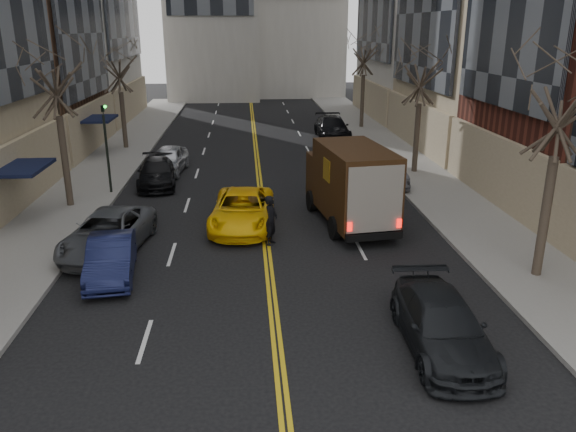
% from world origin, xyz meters
% --- Properties ---
extents(sidewalk_left, '(4.00, 66.00, 0.15)m').
position_xyz_m(sidewalk_left, '(-9.00, 27.00, 0.07)').
color(sidewalk_left, slate).
rests_on(sidewalk_left, ground).
extents(sidewalk_right, '(4.00, 66.00, 0.15)m').
position_xyz_m(sidewalk_right, '(9.00, 27.00, 0.07)').
color(sidewalk_right, slate).
rests_on(sidewalk_right, ground).
extents(tree_lf_mid, '(3.20, 3.20, 8.91)m').
position_xyz_m(tree_lf_mid, '(-8.80, 20.00, 6.60)').
color(tree_lf_mid, '#382D23').
rests_on(tree_lf_mid, sidewalk_left).
extents(tree_lf_far, '(3.20, 3.20, 8.12)m').
position_xyz_m(tree_lf_far, '(-8.80, 33.00, 6.02)').
color(tree_lf_far, '#382D23').
rests_on(tree_lf_far, sidewalk_left).
extents(tree_rt_near, '(3.20, 3.20, 8.71)m').
position_xyz_m(tree_rt_near, '(8.80, 11.00, 6.45)').
color(tree_rt_near, '#382D23').
rests_on(tree_rt_near, sidewalk_right).
extents(tree_rt_mid, '(3.20, 3.20, 8.32)m').
position_xyz_m(tree_rt_mid, '(8.80, 25.00, 6.17)').
color(tree_rt_mid, '#382D23').
rests_on(tree_rt_mid, sidewalk_right).
extents(tree_rt_far, '(3.20, 3.20, 9.11)m').
position_xyz_m(tree_rt_far, '(8.80, 40.00, 6.74)').
color(tree_rt_far, '#382D23').
rests_on(tree_rt_far, sidewalk_right).
extents(traffic_signal, '(0.29, 0.26, 4.70)m').
position_xyz_m(traffic_signal, '(-7.39, 22.00, 2.82)').
color(traffic_signal, black).
rests_on(traffic_signal, sidewalk_left).
extents(ups_truck, '(3.13, 6.41, 3.38)m').
position_xyz_m(ups_truck, '(3.59, 16.86, 1.70)').
color(ups_truck, black).
rests_on(ups_truck, ground).
extents(observer_sedan, '(2.06, 4.79, 1.38)m').
position_xyz_m(observer_sedan, '(4.20, 7.05, 0.69)').
color(observer_sedan, black).
rests_on(observer_sedan, ground).
extents(taxi, '(2.88, 5.49, 1.47)m').
position_xyz_m(taxi, '(-0.90, 16.82, 0.74)').
color(taxi, yellow).
rests_on(taxi, ground).
extents(pedestrian, '(0.66, 0.82, 1.93)m').
position_xyz_m(pedestrian, '(0.19, 14.74, 0.97)').
color(pedestrian, black).
rests_on(pedestrian, ground).
extents(parked_lf_b, '(1.93, 4.23, 1.35)m').
position_xyz_m(parked_lf_b, '(-5.23, 12.22, 0.67)').
color(parked_lf_b, '#13183C').
rests_on(parked_lf_b, ground).
extents(parked_lf_c, '(3.08, 5.49, 1.45)m').
position_xyz_m(parked_lf_c, '(-5.82, 14.48, 0.72)').
color(parked_lf_c, '#52555A').
rests_on(parked_lf_c, ground).
extents(parked_lf_d, '(2.40, 4.86, 1.36)m').
position_xyz_m(parked_lf_d, '(-5.37, 23.62, 0.68)').
color(parked_lf_d, black).
rests_on(parked_lf_d, ground).
extents(parked_lf_e, '(2.22, 4.57, 1.50)m').
position_xyz_m(parked_lf_e, '(-5.10, 26.30, 0.75)').
color(parked_lf_e, '#B8BBC1').
rests_on(parked_lf_e, ground).
extents(parked_rt_a, '(2.05, 4.94, 1.59)m').
position_xyz_m(parked_rt_a, '(6.30, 22.91, 0.79)').
color(parked_rt_a, '#46474D').
rests_on(parked_rt_a, ground).
extents(parked_rt_b, '(2.28, 4.93, 1.37)m').
position_xyz_m(parked_rt_b, '(5.10, 28.50, 0.69)').
color(parked_rt_b, '#AAACB2').
rests_on(parked_rt_b, ground).
extents(parked_rt_c, '(2.31, 5.58, 1.61)m').
position_xyz_m(parked_rt_c, '(5.73, 35.80, 0.81)').
color(parked_rt_c, black).
rests_on(parked_rt_c, ground).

